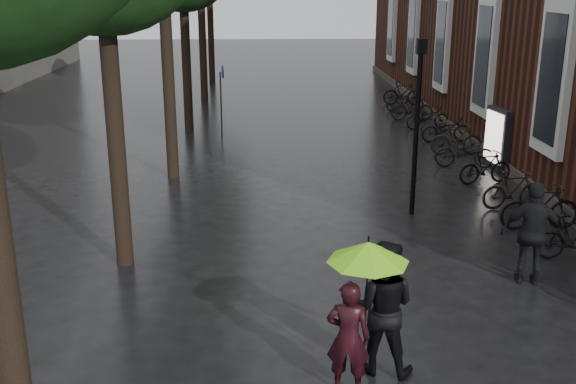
{
  "coord_description": "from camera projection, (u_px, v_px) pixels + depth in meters",
  "views": [
    {
      "loc": [
        -1.47,
        -5.06,
        5.18
      ],
      "look_at": [
        -0.98,
        6.73,
        1.49
      ],
      "focal_mm": 42.0,
      "sensor_mm": 36.0,
      "label": 1
    }
  ],
  "objects": [
    {
      "name": "pedestrian_walking",
      "position": [
        533.0,
        233.0,
        11.85
      ],
      "size": [
        1.18,
        0.75,
        1.88
      ],
      "primitive_type": "imported",
      "rotation": [
        0.0,
        0.0,
        2.85
      ],
      "color": "black",
      "rests_on": "ground"
    },
    {
      "name": "ad_lightbox",
      "position": [
        498.0,
        139.0,
        19.27
      ],
      "size": [
        0.27,
        1.16,
        1.76
      ],
      "rotation": [
        0.0,
        0.0,
        0.13
      ],
      "color": "black",
      "rests_on": "ground"
    },
    {
      "name": "cycle_sign",
      "position": [
        222.0,
        89.0,
        23.45
      ],
      "size": [
        0.13,
        0.44,
        2.42
      ],
      "rotation": [
        0.0,
        0.0,
        0.19
      ],
      "color": "#262628",
      "rests_on": "ground"
    },
    {
      "name": "parked_bicycles",
      "position": [
        457.0,
        142.0,
        20.72
      ],
      "size": [
        2.09,
        19.95,
        1.05
      ],
      "color": "black",
      "rests_on": "ground"
    },
    {
      "name": "lime_umbrella",
      "position": [
        368.0,
        252.0,
        8.54
      ],
      "size": [
        1.07,
        1.07,
        1.58
      ],
      "rotation": [
        0.0,
        0.0,
        -0.38
      ],
      "color": "black",
      "rests_on": "ground"
    },
    {
      "name": "lamp_post",
      "position": [
        417.0,
        111.0,
        14.98
      ],
      "size": [
        0.21,
        0.21,
        4.01
      ],
      "rotation": [
        0.0,
        0.0,
        0.22
      ],
      "color": "black",
      "rests_on": "ground"
    },
    {
      "name": "person_burgundy",
      "position": [
        348.0,
        338.0,
        8.68
      ],
      "size": [
        0.65,
        0.5,
        1.58
      ],
      "primitive_type": "imported",
      "rotation": [
        0.0,
        0.0,
        2.92
      ],
      "color": "black",
      "rests_on": "ground"
    },
    {
      "name": "person_black",
      "position": [
        382.0,
        307.0,
        9.13
      ],
      "size": [
        1.11,
        0.98,
        1.92
      ],
      "primitive_type": "imported",
      "rotation": [
        0.0,
        0.0,
        2.83
      ],
      "color": "black",
      "rests_on": "ground"
    }
  ]
}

